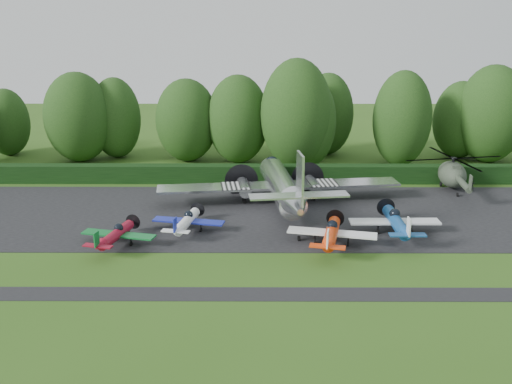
{
  "coord_description": "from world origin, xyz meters",
  "views": [
    {
      "loc": [
        0.68,
        -40.89,
        18.26
      ],
      "look_at": [
        0.48,
        9.35,
        2.5
      ],
      "focal_mm": 40.0,
      "sensor_mm": 36.0,
      "label": 1
    }
  ],
  "objects_px": {
    "light_plane_blue": "(396,222)",
    "light_plane_orange": "(331,233)",
    "light_plane_red": "(116,234)",
    "helicopter": "(452,172)",
    "transport_plane": "(281,186)",
    "light_plane_white": "(187,221)"
  },
  "relations": [
    {
      "from": "light_plane_orange",
      "to": "helicopter",
      "type": "bearing_deg",
      "value": 34.85
    },
    {
      "from": "transport_plane",
      "to": "light_plane_blue",
      "type": "xyz_separation_m",
      "value": [
        9.56,
        -7.48,
        -0.93
      ]
    },
    {
      "from": "transport_plane",
      "to": "light_plane_white",
      "type": "distance_m",
      "value": 10.93
    },
    {
      "from": "light_plane_blue",
      "to": "light_plane_red",
      "type": "bearing_deg",
      "value": -173.32
    },
    {
      "from": "transport_plane",
      "to": "helicopter",
      "type": "bearing_deg",
      "value": 25.21
    },
    {
      "from": "transport_plane",
      "to": "light_plane_orange",
      "type": "bearing_deg",
      "value": -62.51
    },
    {
      "from": "light_plane_orange",
      "to": "helicopter",
      "type": "height_order",
      "value": "helicopter"
    },
    {
      "from": "transport_plane",
      "to": "helicopter",
      "type": "xyz_separation_m",
      "value": [
        18.74,
        6.12,
        -0.29
      ]
    },
    {
      "from": "light_plane_white",
      "to": "light_plane_orange",
      "type": "height_order",
      "value": "light_plane_orange"
    },
    {
      "from": "light_plane_red",
      "to": "light_plane_blue",
      "type": "xyz_separation_m",
      "value": [
        23.46,
        2.48,
        0.24
      ]
    },
    {
      "from": "light_plane_blue",
      "to": "transport_plane",
      "type": "bearing_deg",
      "value": 142.6
    },
    {
      "from": "light_plane_orange",
      "to": "helicopter",
      "type": "distance_m",
      "value": 22.04
    },
    {
      "from": "light_plane_white",
      "to": "helicopter",
      "type": "distance_m",
      "value": 30.14
    },
    {
      "from": "light_plane_blue",
      "to": "light_plane_white",
      "type": "bearing_deg",
      "value": 178.48
    },
    {
      "from": "light_plane_red",
      "to": "helicopter",
      "type": "bearing_deg",
      "value": 12.56
    },
    {
      "from": "light_plane_red",
      "to": "helicopter",
      "type": "distance_m",
      "value": 36.4
    },
    {
      "from": "light_plane_orange",
      "to": "light_plane_blue",
      "type": "bearing_deg",
      "value": 11.03
    },
    {
      "from": "transport_plane",
      "to": "light_plane_blue",
      "type": "height_order",
      "value": "transport_plane"
    },
    {
      "from": "transport_plane",
      "to": "light_plane_orange",
      "type": "height_order",
      "value": "transport_plane"
    },
    {
      "from": "light_plane_blue",
      "to": "light_plane_orange",
      "type": "bearing_deg",
      "value": -156.19
    },
    {
      "from": "transport_plane",
      "to": "helicopter",
      "type": "height_order",
      "value": "transport_plane"
    },
    {
      "from": "transport_plane",
      "to": "light_plane_white",
      "type": "height_order",
      "value": "transport_plane"
    }
  ]
}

